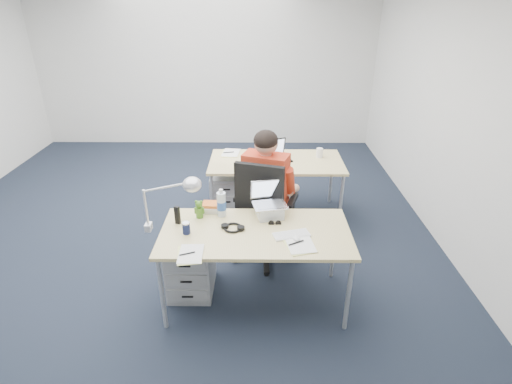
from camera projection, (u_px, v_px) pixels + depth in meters
floor at (173, 243)px, 4.50m from camera, size 7.00×7.00×0.00m
room at (156, 90)px, 3.75m from camera, size 6.02×7.02×2.80m
desk_near at (255, 236)px, 3.37m from camera, size 1.60×0.80×0.73m
desk_far at (276, 164)px, 4.82m from camera, size 1.60×0.80×0.73m
office_chair at (265, 231)px, 4.12m from camera, size 0.90×0.90×1.15m
seated_person at (270, 192)px, 4.13m from camera, size 0.60×0.83×1.38m
drawer_pedestal_near at (191, 264)px, 3.69m from camera, size 0.40×0.50×0.55m
drawer_pedestal_far at (228, 193)px, 5.04m from camera, size 0.40×0.50×0.55m
silver_laptop at (270, 201)px, 3.51m from camera, size 0.34×0.29×0.31m
wireless_keyboard at (291, 235)px, 3.29m from camera, size 0.32×0.20×0.02m
computer_mouse at (296, 238)px, 3.22m from camera, size 0.08×0.10×0.03m
headphones at (233, 227)px, 3.38m from camera, size 0.24×0.20×0.03m
can_koozie at (186, 228)px, 3.30m from camera, size 0.07×0.07×0.10m
water_bottle at (221, 203)px, 3.54m from camera, size 0.10×0.10×0.26m
bear_figurine at (199, 209)px, 3.53m from camera, size 0.11×0.09×0.17m
book_stack at (212, 207)px, 3.65m from camera, size 0.21×0.19×0.08m
cordless_phone at (177, 215)px, 3.43m from camera, size 0.05×0.04×0.16m
papers_left at (190, 255)px, 3.04m from camera, size 0.20×0.27×0.01m
papers_right at (299, 244)px, 3.17m from camera, size 0.27×0.33×0.01m
sunglasses at (275, 223)px, 3.45m from camera, size 0.12×0.06×0.03m
desk_lamp at (164, 203)px, 3.26m from camera, size 0.47×0.24×0.51m
dark_laptop at (276, 151)px, 4.75m from camera, size 0.46×0.45×0.26m
far_cup at (320, 153)px, 4.89m from camera, size 0.09×0.09×0.11m
far_papers at (230, 153)px, 5.03m from camera, size 0.22×0.30×0.01m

